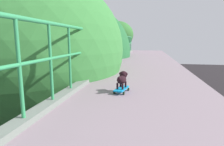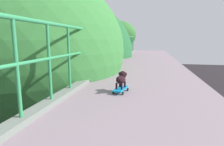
% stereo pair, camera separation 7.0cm
% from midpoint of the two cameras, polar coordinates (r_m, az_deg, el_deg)
% --- Properties ---
extents(city_bus, '(2.73, 10.51, 3.30)m').
position_cam_midpoint_polar(city_bus, '(21.92, -14.92, -4.77)').
color(city_bus, '#AE1C1D').
rests_on(city_bus, ground).
extents(roadside_tree_mid, '(5.67, 5.67, 9.46)m').
position_cam_midpoint_polar(roadside_tree_mid, '(6.57, -21.77, 6.14)').
color(roadside_tree_mid, '#4C342A').
rests_on(roadside_tree_mid, ground).
extents(roadside_tree_far, '(5.85, 5.85, 9.42)m').
position_cam_midpoint_polar(roadside_tree_far, '(11.46, -8.50, 5.84)').
color(roadside_tree_far, '#484425').
rests_on(roadside_tree_far, ground).
extents(roadside_tree_farthest, '(3.89, 3.89, 9.68)m').
position_cam_midpoint_polar(roadside_tree_farthest, '(24.22, 2.69, 11.08)').
color(roadside_tree_farthest, brown).
rests_on(roadside_tree_farthest, ground).
extents(toy_skateboard, '(0.27, 0.47, 0.08)m').
position_cam_midpoint_polar(toy_skateboard, '(3.50, 3.25, -4.87)').
color(toy_skateboard, '#0E88CC').
rests_on(toy_skateboard, overpass_deck).
extents(small_dog, '(0.21, 0.36, 0.30)m').
position_cam_midpoint_polar(small_dog, '(3.48, 3.45, -1.60)').
color(small_dog, black).
rests_on(small_dog, toy_skateboard).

